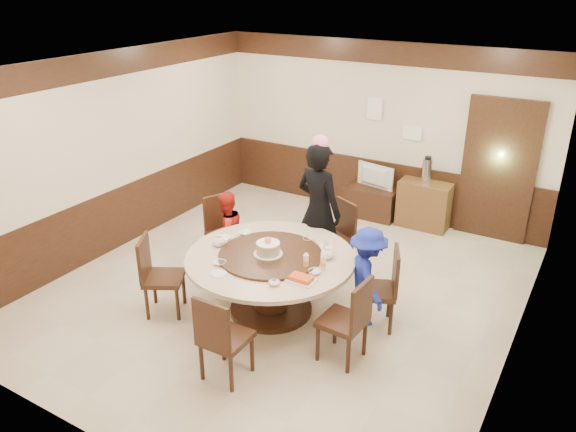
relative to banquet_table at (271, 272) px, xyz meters
The scene contains 32 objects.
room 0.77m from the banquet_table, 101.84° to the left, with size 6.00×6.04×2.84m.
banquet_table is the anchor object (origin of this frame).
chair_0 1.27m from the banquet_table, 17.59° to the left, with size 0.59×0.58×0.97m.
chair_1 1.34m from the banquet_table, 81.85° to the left, with size 0.59×0.60×0.97m.
chair_2 1.39m from the banquet_table, 149.28° to the left, with size 0.58×0.57×0.97m.
chair_3 1.30m from the banquet_table, 149.36° to the right, with size 0.60×0.60×0.97m.
chair_4 1.28m from the banquet_table, 78.87° to the right, with size 0.44×0.45×0.97m.
chair_5 1.21m from the banquet_table, 18.23° to the right, with size 0.48×0.47×0.97m.
person_standing 1.18m from the banquet_table, 87.87° to the left, with size 0.67×0.44×1.84m, color black.
person_red 1.18m from the banquet_table, 152.26° to the left, with size 0.55×0.43×1.14m, color #AD1C17.
person_blue 1.12m from the banquet_table, 19.57° to the left, with size 0.77×0.44×1.19m, color #18279E.
birthday_cake 0.32m from the banquet_table, 109.92° to the right, with size 0.34×0.34×0.22m.
teapot_left 0.73m from the banquet_table, behind, with size 0.17×0.15×0.13m, color white.
teapot_right 0.71m from the banquet_table, 24.45° to the left, with size 0.17×0.15×0.13m, color white.
bowl_0 0.70m from the banquet_table, 150.43° to the left, with size 0.16×0.16×0.04m, color white.
bowl_1 0.70m from the banquet_table, 54.07° to the right, with size 0.12×0.12×0.04m, color white.
bowl_2 0.65m from the banquet_table, 129.31° to the right, with size 0.14×0.14×0.03m, color white.
bowl_3 0.69m from the banquet_table, ahead, with size 0.14×0.14×0.04m, color white.
bowl_4 0.74m from the banquet_table, behind, with size 0.15×0.15×0.04m, color white.
bowl_5 0.64m from the banquet_table, 71.88° to the left, with size 0.13×0.13×0.04m, color white.
saucer_near 0.73m from the banquet_table, 111.04° to the right, with size 0.18×0.18×0.01m, color white.
saucer_far 0.71m from the banquet_table, 48.01° to the left, with size 0.18×0.18×0.01m, color white.
shrimp_platter 0.72m from the banquet_table, 28.79° to the right, with size 0.30×0.20×0.06m.
bottle_0 0.57m from the banquet_table, ahead, with size 0.06×0.06×0.16m, color white.
bottle_1 0.74m from the banquet_table, ahead, with size 0.06×0.06×0.16m, color white.
bottle_2 0.72m from the banquet_table, 37.58° to the left, with size 0.06×0.06×0.16m, color white.
tv_stand 3.28m from the banquet_table, 91.58° to the left, with size 0.85×0.45×0.50m, color black.
television 3.27m from the banquet_table, 91.58° to the left, with size 0.67×0.09×0.39m, color gray.
side_cabinet 3.39m from the banquet_table, 76.62° to the left, with size 0.80×0.40×0.75m, color brown.
thermos 3.41m from the banquet_table, 76.80° to the left, with size 0.15×0.15×0.38m, color silver.
notice_left 3.68m from the banquet_table, 93.64° to the left, with size 0.25×0.00×0.35m, color white.
notice_right 3.61m from the banquet_table, 82.95° to the left, with size 0.30×0.00×0.22m, color white.
Camera 1 is at (3.22, -5.35, 3.77)m, focal length 35.00 mm.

